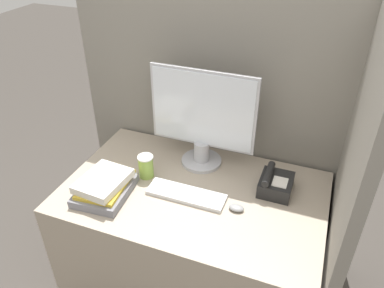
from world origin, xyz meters
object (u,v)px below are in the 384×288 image
at_px(monitor, 202,121).
at_px(coffee_cup, 146,166).
at_px(keyboard, 186,194).
at_px(desk_telephone, 275,184).
at_px(book_stack, 105,186).
at_px(mouse, 236,208).

distance_m(monitor, coffee_cup, 0.38).
distance_m(keyboard, desk_telephone, 0.45).
bearing_deg(coffee_cup, book_stack, -122.36).
height_order(monitor, book_stack, monitor).
bearing_deg(monitor, book_stack, -130.09).
xyz_separation_m(monitor, mouse, (0.28, -0.31, -0.25)).
xyz_separation_m(coffee_cup, book_stack, (-0.13, -0.20, -0.02)).
distance_m(monitor, mouse, 0.49).
bearing_deg(book_stack, monitor, 49.91).
bearing_deg(monitor, coffee_cup, -135.82).
height_order(monitor, desk_telephone, monitor).
bearing_deg(monitor, mouse, -47.04).
bearing_deg(coffee_cup, desk_telephone, 10.63).
height_order(mouse, book_stack, book_stack).
relative_size(monitor, keyboard, 1.44).
relative_size(keyboard, desk_telephone, 2.16).
xyz_separation_m(monitor, desk_telephone, (0.43, -0.10, -0.22)).
bearing_deg(mouse, desk_telephone, 55.40).
bearing_deg(book_stack, mouse, 10.49).
bearing_deg(book_stack, desk_telephone, 22.47).
height_order(mouse, desk_telephone, desk_telephone).
relative_size(monitor, coffee_cup, 4.52).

